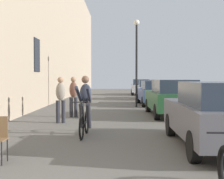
% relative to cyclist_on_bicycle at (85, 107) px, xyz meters
% --- Properties ---
extents(building_facade_left, '(0.54, 68.00, 11.35)m').
position_rel_cyclist_on_bicycle_xyz_m(building_facade_left, '(-3.42, 7.75, 4.86)').
color(building_facade_left, tan).
rests_on(building_facade_left, ground_plane).
extents(cyclist_on_bicycle, '(0.52, 1.76, 1.74)m').
position_rel_cyclist_on_bicycle_xyz_m(cyclist_on_bicycle, '(0.00, 0.00, 0.00)').
color(cyclist_on_bicycle, black).
rests_on(cyclist_on_bicycle, ground_plane).
extents(pedestrian_near, '(0.37, 0.29, 1.69)m').
position_rel_cyclist_on_bicycle_xyz_m(pedestrian_near, '(-1.14, 2.48, 0.14)').
color(pedestrian_near, '#26262D').
rests_on(pedestrian_near, ground_plane).
extents(pedestrian_mid, '(0.37, 0.28, 1.69)m').
position_rel_cyclist_on_bicycle_xyz_m(pedestrian_mid, '(-0.90, 4.18, 0.14)').
color(pedestrian_mid, '#26262D').
rests_on(pedestrian_mid, ground_plane).
extents(street_lamp, '(0.32, 0.32, 4.90)m').
position_rel_cyclist_on_bicycle_xyz_m(street_lamp, '(2.02, 8.89, 2.30)').
color(street_lamp, black).
rests_on(street_lamp, ground_plane).
extents(parked_car_nearest, '(1.88, 4.39, 1.56)m').
position_rel_cyclist_on_bicycle_xyz_m(parked_car_nearest, '(3.25, -1.60, -0.00)').
color(parked_car_nearest, '#595960').
rests_on(parked_car_nearest, ground_plane).
extents(parked_car_second, '(1.93, 4.44, 1.57)m').
position_rel_cyclist_on_bicycle_xyz_m(parked_car_second, '(3.28, 4.67, 0.00)').
color(parked_car_second, '#23512D').
rests_on(parked_car_second, ground_plane).
extents(parked_car_third, '(1.84, 4.18, 1.47)m').
position_rel_cyclist_on_bicycle_xyz_m(parked_car_third, '(3.17, 10.12, -0.05)').
color(parked_car_third, '#384C84').
rests_on(parked_car_third, ground_plane).
extents(parked_car_fourth, '(1.85, 4.20, 1.48)m').
position_rel_cyclist_on_bicycle_xyz_m(parked_car_fourth, '(3.34, 15.58, -0.04)').
color(parked_car_fourth, '#B7B7BC').
rests_on(parked_car_fourth, ground_plane).
extents(parked_car_fifth, '(1.88, 4.27, 1.50)m').
position_rel_cyclist_on_bicycle_xyz_m(parked_car_fifth, '(3.22, 21.83, -0.03)').
color(parked_car_fifth, '#B7B7BC').
rests_on(parked_car_fifth, ground_plane).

